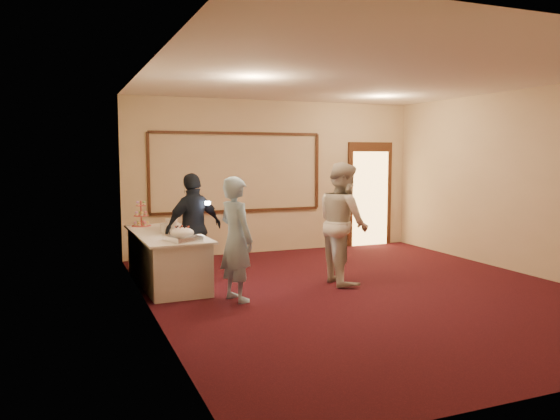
# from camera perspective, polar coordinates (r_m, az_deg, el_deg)

# --- Properties ---
(floor) EXTENTS (7.00, 7.00, 0.00)m
(floor) POSITION_cam_1_polar(r_m,az_deg,el_deg) (7.99, 8.87, -8.34)
(floor) COLOR black
(floor) RESTS_ON ground
(room_walls) EXTENTS (6.04, 7.04, 3.02)m
(room_walls) POSITION_cam_1_polar(r_m,az_deg,el_deg) (7.74, 9.11, 6.34)
(room_walls) COLOR beige
(room_walls) RESTS_ON floor
(wall_molding) EXTENTS (3.45, 0.04, 1.55)m
(wall_molding) POSITION_cam_1_polar(r_m,az_deg,el_deg) (10.61, -4.44, 3.96)
(wall_molding) COLOR #341A0F
(wall_molding) RESTS_ON room_walls
(doorway) EXTENTS (1.05, 0.07, 2.20)m
(doorway) POSITION_cam_1_polar(r_m,az_deg,el_deg) (11.84, 9.35, 1.58)
(doorway) COLOR #341A0F
(doorway) RESTS_ON floor
(buffet_table) EXTENTS (0.99, 2.38, 0.77)m
(buffet_table) POSITION_cam_1_polar(r_m,az_deg,el_deg) (8.46, -11.76, -4.90)
(buffet_table) COLOR white
(buffet_table) RESTS_ON floor
(pavlova_tray) EXTENTS (0.50, 0.57, 0.20)m
(pavlova_tray) POSITION_cam_1_polar(r_m,az_deg,el_deg) (7.56, -10.16, -2.57)
(pavlova_tray) COLOR silver
(pavlova_tray) RESTS_ON buffet_table
(cupcake_stand) EXTENTS (0.31, 0.31, 0.46)m
(cupcake_stand) POSITION_cam_1_polar(r_m,az_deg,el_deg) (9.25, -14.30, -0.63)
(cupcake_stand) COLOR #C74849
(cupcake_stand) RESTS_ON buffet_table
(plate_stack_a) EXTENTS (0.17, 0.17, 0.14)m
(plate_stack_a) POSITION_cam_1_polar(r_m,az_deg,el_deg) (8.43, -11.85, -1.82)
(plate_stack_a) COLOR white
(plate_stack_a) RESTS_ON buffet_table
(plate_stack_b) EXTENTS (0.19, 0.19, 0.16)m
(plate_stack_b) POSITION_cam_1_polar(r_m,az_deg,el_deg) (8.83, -11.25, -1.41)
(plate_stack_b) COLOR white
(plate_stack_b) RESTS_ON buffet_table
(tart) EXTENTS (0.31, 0.31, 0.06)m
(tart) POSITION_cam_1_polar(r_m,az_deg,el_deg) (8.05, -10.30, -2.46)
(tart) COLOR white
(tart) RESTS_ON buffet_table
(man) EXTENTS (0.56, 0.70, 1.66)m
(man) POSITION_cam_1_polar(r_m,az_deg,el_deg) (7.26, -4.60, -3.04)
(man) COLOR #97C6EF
(man) RESTS_ON floor
(woman) EXTENTS (0.76, 0.94, 1.84)m
(woman) POSITION_cam_1_polar(r_m,az_deg,el_deg) (8.27, 6.60, -1.34)
(woman) COLOR beige
(woman) RESTS_ON floor
(guest) EXTENTS (1.06, 0.73, 1.67)m
(guest) POSITION_cam_1_polar(r_m,az_deg,el_deg) (8.35, -8.98, -1.88)
(guest) COLOR black
(guest) RESTS_ON floor
(camera_flash) EXTENTS (0.08, 0.06, 0.05)m
(camera_flash) POSITION_cam_1_polar(r_m,az_deg,el_deg) (8.17, -7.58, 0.73)
(camera_flash) COLOR white
(camera_flash) RESTS_ON guest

